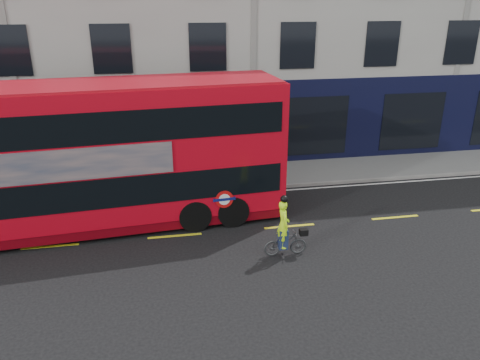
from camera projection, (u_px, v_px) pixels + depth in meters
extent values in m
plane|color=black|center=(302.00, 247.00, 15.03)|extent=(120.00, 120.00, 0.00)
cube|color=slate|center=(259.00, 175.00, 20.96)|extent=(60.00, 3.00, 0.12)
cube|color=gray|center=(267.00, 187.00, 19.59)|extent=(60.00, 0.12, 0.13)
cube|color=black|center=(253.00, 125.00, 21.61)|extent=(50.00, 0.08, 4.00)
cube|color=silver|center=(268.00, 191.00, 19.34)|extent=(58.00, 0.10, 0.01)
cube|color=red|center=(100.00, 151.00, 15.59)|extent=(12.45, 3.80, 4.40)
cube|color=#62030C|center=(108.00, 215.00, 16.46)|extent=(12.45, 3.74, 0.33)
cube|color=black|center=(103.00, 179.00, 15.95)|extent=(11.97, 3.80, 1.00)
cube|color=black|center=(96.00, 118.00, 15.17)|extent=(11.97, 3.80, 1.00)
cube|color=#A30B18|center=(93.00, 84.00, 14.78)|extent=(12.20, 3.67, 0.09)
cube|color=black|center=(274.00, 163.00, 17.43)|extent=(0.25, 2.50, 1.00)
cube|color=black|center=(276.00, 107.00, 16.66)|extent=(0.25, 2.50, 1.00)
cube|color=#A0796E|center=(61.00, 166.00, 14.01)|extent=(6.67, 0.60, 1.00)
cylinder|color=red|center=(224.00, 199.00, 15.83)|extent=(0.62, 0.07, 0.62)
cylinder|color=white|center=(224.00, 199.00, 15.83)|extent=(0.40, 0.05, 0.40)
cube|color=#0C1459|center=(224.00, 199.00, 15.82)|extent=(0.78, 0.08, 0.10)
cylinder|color=black|center=(225.00, 197.00, 17.40)|extent=(1.35, 2.92, 1.11)
cylinder|color=black|center=(189.00, 201.00, 17.08)|extent=(1.35, 2.92, 1.11)
imported|color=#404244|center=(285.00, 243.00, 14.45)|extent=(1.36, 0.39, 0.81)
imported|color=#BAF316|center=(283.00, 224.00, 14.19)|extent=(0.37, 0.56, 1.52)
cube|color=black|center=(304.00, 232.00, 14.42)|extent=(0.25, 0.20, 0.20)
cube|color=#1C274B|center=(283.00, 238.00, 14.37)|extent=(0.27, 0.35, 0.63)
sphere|color=black|center=(284.00, 199.00, 13.89)|extent=(0.23, 0.23, 0.23)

